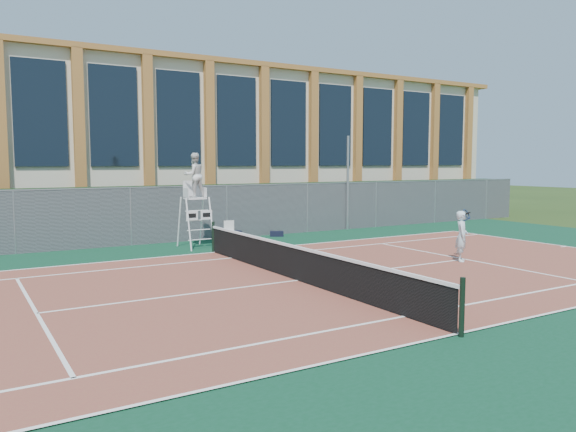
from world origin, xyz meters
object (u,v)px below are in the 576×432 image
steel_pole (348,183)px  umpire_chair (194,178)px  plastic_chair (230,230)px  tennis_player (462,236)px

steel_pole → umpire_chair: (-8.30, -1.65, 0.39)m
steel_pole → umpire_chair: bearing=-168.7°
plastic_chair → tennis_player: tennis_player is taller
steel_pole → tennis_player: 9.25m
steel_pole → plastic_chair: bearing=-168.5°
steel_pole → umpire_chair: steel_pole is taller
umpire_chair → plastic_chair: 2.60m
umpire_chair → plastic_chair: size_ratio=3.98×
tennis_player → plastic_chair: bearing=121.3°
steel_pole → tennis_player: (-2.18, -8.89, -1.37)m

